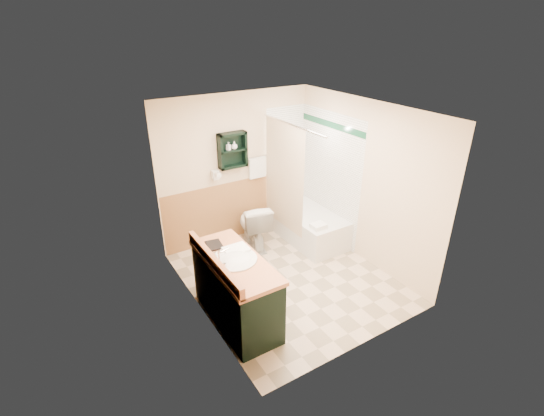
{
  "coord_description": "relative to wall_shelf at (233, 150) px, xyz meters",
  "views": [
    {
      "loc": [
        -2.63,
        -3.84,
        3.37
      ],
      "look_at": [
        -0.14,
        0.2,
        1.07
      ],
      "focal_mm": 26.0,
      "sensor_mm": 36.0,
      "label": 1
    }
  ],
  "objects": [
    {
      "name": "counter_towel",
      "position": [
        -0.79,
        -1.63,
        -0.66
      ],
      "size": [
        0.29,
        0.23,
        0.04
      ],
      "primitive_type": "cube",
      "color": "white",
      "rests_on": "vanity"
    },
    {
      "name": "back_wall",
      "position": [
        0.1,
        0.11,
        -0.35
      ],
      "size": [
        2.6,
        0.04,
        2.4
      ],
      "primitive_type": "cube",
      "color": "beige",
      "rests_on": "ground"
    },
    {
      "name": "right_wall",
      "position": [
        1.42,
        -1.41,
        -0.35
      ],
      "size": [
        0.04,
        3.0,
        2.4
      ],
      "primitive_type": "cube",
      "color": "beige",
      "rests_on": "ground"
    },
    {
      "name": "vanity",
      "position": [
        -0.89,
        -1.78,
        -1.12
      ],
      "size": [
        0.59,
        1.37,
        0.87
      ],
      "primitive_type": "cube",
      "color": "black",
      "rests_on": "ground"
    },
    {
      "name": "toilet",
      "position": [
        0.13,
        -0.37,
        -1.17
      ],
      "size": [
        0.58,
        0.85,
        0.76
      ],
      "primitive_type": "imported",
      "rotation": [
        0.0,
        0.0,
        2.93
      ],
      "color": "silver",
      "rests_on": "ground"
    },
    {
      "name": "bathtub",
      "position": [
        1.03,
        -0.58,
        -1.3
      ],
      "size": [
        0.74,
        1.5,
        0.49
      ],
      "primitive_type": "cube",
      "color": "silver",
      "rests_on": "ground"
    },
    {
      "name": "tile_accent",
      "position": [
        1.37,
        -0.66,
        0.35
      ],
      "size": [
        1.5,
        1.5,
        0.1
      ],
      "primitive_type": null,
      "color": "#15492E",
      "rests_on": "right_wall"
    },
    {
      "name": "soap_bottle_b",
      "position": [
        0.03,
        -0.01,
        0.06
      ],
      "size": [
        0.11,
        0.13,
        0.09
      ],
      "primitive_type": "imported",
      "rotation": [
        0.0,
        0.0,
        -0.15
      ],
      "color": "silver",
      "rests_on": "wall_shelf"
    },
    {
      "name": "wall_shelf",
      "position": [
        0.0,
        0.0,
        0.0
      ],
      "size": [
        0.45,
        0.15,
        0.55
      ],
      "primitive_type": "cube",
      "color": "black",
      "rests_on": "back_wall"
    },
    {
      "name": "wainscot_left",
      "position": [
        -1.19,
        -1.41,
        -1.05
      ],
      "size": [
        2.98,
        2.98,
        1.0
      ],
      "primitive_type": null,
      "color": "#BC804C",
      "rests_on": "left_wall"
    },
    {
      "name": "towel_bar",
      "position": [
        0.45,
        0.04,
        -0.2
      ],
      "size": [
        0.4,
        0.06,
        0.4
      ],
      "primitive_type": null,
      "color": "white",
      "rests_on": "back_wall"
    },
    {
      "name": "floor",
      "position": [
        0.1,
        -1.41,
        -1.55
      ],
      "size": [
        3.0,
        3.0,
        0.0
      ],
      "primitive_type": "plane",
      "color": "beige",
      "rests_on": "ground"
    },
    {
      "name": "ceiling",
      "position": [
        0.1,
        -1.41,
        0.87
      ],
      "size": [
        2.6,
        3.0,
        0.04
      ],
      "primitive_type": "cube",
      "color": "white",
      "rests_on": "back_wall"
    },
    {
      "name": "curtain_rod",
      "position": [
        0.63,
        -0.66,
        0.45
      ],
      "size": [
        0.03,
        1.6,
        0.03
      ],
      "primitive_type": "cylinder",
      "rotation": [
        1.57,
        0.0,
        0.0
      ],
      "color": "silver",
      "rests_on": "back_wall"
    },
    {
      "name": "tile_right",
      "position": [
        1.38,
        -0.66,
        -0.5
      ],
      "size": [
        1.5,
        1.5,
        2.1
      ],
      "primitive_type": null,
      "color": "white",
      "rests_on": "right_wall"
    },
    {
      "name": "tub_towel",
      "position": [
        0.83,
        -1.14,
        -1.02
      ],
      "size": [
        0.22,
        0.18,
        0.07
      ],
      "primitive_type": "cube",
      "color": "white",
      "rests_on": "bathtub"
    },
    {
      "name": "left_wall",
      "position": [
        -1.22,
        -1.41,
        -0.35
      ],
      "size": [
        0.04,
        3.0,
        2.4
      ],
      "primitive_type": "cube",
      "color": "beige",
      "rests_on": "ground"
    },
    {
      "name": "tile_back",
      "position": [
        1.13,
        0.07,
        -0.5
      ],
      "size": [
        0.95,
        0.95,
        2.1
      ],
      "primitive_type": null,
      "color": "white",
      "rests_on": "back_wall"
    },
    {
      "name": "mirror_frame",
      "position": [
        -1.17,
        -1.96,
        -0.05
      ],
      "size": [
        1.3,
        1.3,
        1.0
      ],
      "primitive_type": null,
      "color": "brown",
      "rests_on": "left_wall"
    },
    {
      "name": "vanity_book",
      "position": [
        -1.06,
        -1.37,
        -0.56
      ],
      "size": [
        0.18,
        0.05,
        0.24
      ],
      "primitive_type": "imported",
      "rotation": [
        0.0,
        0.0,
        -0.14
      ],
      "color": "black",
      "rests_on": "vanity"
    },
    {
      "name": "mirror_glass",
      "position": [
        -1.17,
        -1.96,
        -0.05
      ],
      "size": [
        1.2,
        1.2,
        0.9
      ],
      "primitive_type": null,
      "color": "white",
      "rests_on": "left_wall"
    },
    {
      "name": "wainscot_back",
      "position": [
        0.1,
        0.08,
        -1.05
      ],
      "size": [
        2.58,
        2.58,
        1.0
      ],
      "primitive_type": null,
      "color": "#BC804C",
      "rests_on": "back_wall"
    },
    {
      "name": "shower_curtain",
      "position": [
        0.63,
        -0.48,
        -0.4
      ],
      "size": [
        1.05,
        1.05,
        1.7
      ],
      "primitive_type": null,
      "color": "beige",
      "rests_on": "curtain_rod"
    },
    {
      "name": "soap_bottle_a",
      "position": [
        -0.07,
        -0.01,
        0.04
      ],
      "size": [
        0.1,
        0.14,
        0.06
      ],
      "primitive_type": "imported",
      "rotation": [
        0.0,
        0.0,
        0.41
      ],
      "color": "silver",
      "rests_on": "wall_shelf"
    },
    {
      "name": "hair_dryer",
      "position": [
        -0.3,
        0.02,
        -0.35
      ],
      "size": [
        0.1,
        0.24,
        0.18
      ],
      "primitive_type": null,
      "color": "white",
      "rests_on": "back_wall"
    }
  ]
}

